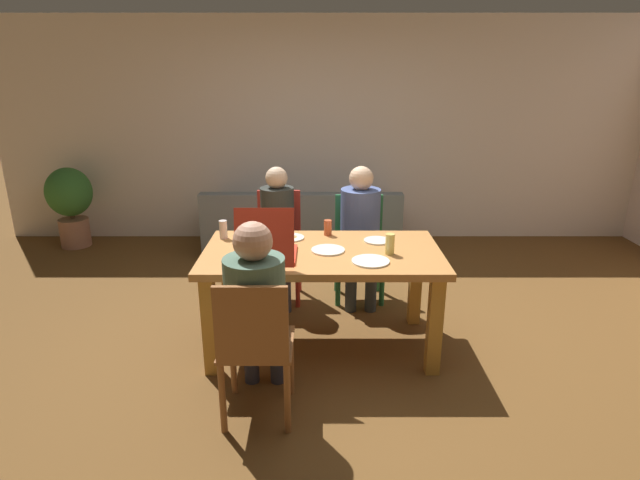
{
  "coord_description": "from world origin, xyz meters",
  "views": [
    {
      "loc": [
        -0.02,
        -3.54,
        2.03
      ],
      "look_at": [
        0.0,
        0.1,
        0.82
      ],
      "focal_mm": 29.13,
      "sensor_mm": 36.0,
      "label": 1
    }
  ],
  "objects_px": {
    "plate_3": "(369,261)",
    "chair_1": "(253,345)",
    "person_1": "(255,301)",
    "person_2": "(275,226)",
    "plate_2": "(288,237)",
    "person_0": "(358,224)",
    "chair_2": "(277,240)",
    "drinking_glass_2": "(388,244)",
    "plate_0": "(375,240)",
    "drinking_glass_0": "(221,230)",
    "drinking_glass_3": "(326,228)",
    "drinking_glass_1": "(267,227)",
    "couch": "(300,229)",
    "dining_table": "(320,265)",
    "chair_0": "(357,243)",
    "pizza_box_0": "(266,251)",
    "potted_plant": "(67,201)",
    "plate_1": "(326,250)"
  },
  "relations": [
    {
      "from": "plate_3",
      "to": "potted_plant",
      "type": "bearing_deg",
      "value": 141.65
    },
    {
      "from": "person_0",
      "to": "person_2",
      "type": "relative_size",
      "value": 1.0
    },
    {
      "from": "chair_0",
      "to": "person_0",
      "type": "bearing_deg",
      "value": -90.0
    },
    {
      "from": "potted_plant",
      "to": "plate_3",
      "type": "bearing_deg",
      "value": -38.35
    },
    {
      "from": "plate_0",
      "to": "drinking_glass_0",
      "type": "xyz_separation_m",
      "value": [
        -1.18,
        0.07,
        0.07
      ]
    },
    {
      "from": "person_1",
      "to": "drinking_glass_0",
      "type": "xyz_separation_m",
      "value": [
        -0.37,
        1.03,
        0.12
      ]
    },
    {
      "from": "plate_3",
      "to": "chair_1",
      "type": "bearing_deg",
      "value": -137.16
    },
    {
      "from": "plate_2",
      "to": "drinking_glass_3",
      "type": "xyz_separation_m",
      "value": [
        0.29,
        0.09,
        0.05
      ]
    },
    {
      "from": "drinking_glass_0",
      "to": "chair_2",
      "type": "bearing_deg",
      "value": 60.88
    },
    {
      "from": "pizza_box_0",
      "to": "drinking_glass_3",
      "type": "xyz_separation_m",
      "value": [
        0.42,
        0.53,
        0.0
      ]
    },
    {
      "from": "chair_2",
      "to": "plate_0",
      "type": "distance_m",
      "value": 1.12
    },
    {
      "from": "plate_1",
      "to": "drinking_glass_3",
      "type": "relative_size",
      "value": 2.0
    },
    {
      "from": "drinking_glass_1",
      "to": "potted_plant",
      "type": "height_order",
      "value": "potted_plant"
    },
    {
      "from": "person_1",
      "to": "chair_1",
      "type": "bearing_deg",
      "value": -90.0
    },
    {
      "from": "chair_2",
      "to": "plate_3",
      "type": "xyz_separation_m",
      "value": [
        0.72,
        -1.18,
        0.25
      ]
    },
    {
      "from": "plate_0",
      "to": "couch",
      "type": "relative_size",
      "value": 0.09
    },
    {
      "from": "plate_2",
      "to": "couch",
      "type": "relative_size",
      "value": 0.1
    },
    {
      "from": "couch",
      "to": "drinking_glass_2",
      "type": "bearing_deg",
      "value": -72.62
    },
    {
      "from": "plate_3",
      "to": "dining_table",
      "type": "bearing_deg",
      "value": 143.76
    },
    {
      "from": "chair_1",
      "to": "person_1",
      "type": "distance_m",
      "value": 0.25
    },
    {
      "from": "chair_1",
      "to": "chair_2",
      "type": "height_order",
      "value": "chair_2"
    },
    {
      "from": "plate_1",
      "to": "potted_plant",
      "type": "xyz_separation_m",
      "value": [
        -2.97,
        2.35,
        -0.22
      ]
    },
    {
      "from": "plate_0",
      "to": "drinking_glass_0",
      "type": "bearing_deg",
      "value": 176.4
    },
    {
      "from": "chair_2",
      "to": "drinking_glass_2",
      "type": "xyz_separation_m",
      "value": [
        0.87,
        -1.02,
        0.31
      ]
    },
    {
      "from": "dining_table",
      "to": "drinking_glass_0",
      "type": "height_order",
      "value": "drinking_glass_0"
    },
    {
      "from": "chair_1",
      "to": "person_1",
      "type": "bearing_deg",
      "value": 90.0
    },
    {
      "from": "pizza_box_0",
      "to": "plate_0",
      "type": "height_order",
      "value": "pizza_box_0"
    },
    {
      "from": "plate_0",
      "to": "plate_1",
      "type": "bearing_deg",
      "value": -150.34
    },
    {
      "from": "drinking_glass_1",
      "to": "drinking_glass_2",
      "type": "distance_m",
      "value": 1.0
    },
    {
      "from": "chair_1",
      "to": "chair_2",
      "type": "xyz_separation_m",
      "value": [
        -0.0,
        1.85,
        0.01
      ]
    },
    {
      "from": "person_2",
      "to": "plate_2",
      "type": "xyz_separation_m",
      "value": [
        0.14,
        -0.52,
        0.07
      ]
    },
    {
      "from": "person_1",
      "to": "drinking_glass_1",
      "type": "bearing_deg",
      "value": 91.54
    },
    {
      "from": "plate_2",
      "to": "couch",
      "type": "bearing_deg",
      "value": 89.17
    },
    {
      "from": "person_1",
      "to": "plate_0",
      "type": "distance_m",
      "value": 1.25
    },
    {
      "from": "person_0",
      "to": "chair_1",
      "type": "xyz_separation_m",
      "value": [
        -0.73,
        -1.72,
        -0.21
      ]
    },
    {
      "from": "person_2",
      "to": "drinking_glass_2",
      "type": "distance_m",
      "value": 1.24
    },
    {
      "from": "plate_1",
      "to": "drinking_glass_1",
      "type": "height_order",
      "value": "drinking_glass_1"
    },
    {
      "from": "plate_0",
      "to": "drinking_glass_3",
      "type": "distance_m",
      "value": 0.41
    },
    {
      "from": "person_1",
      "to": "person_0",
      "type": "bearing_deg",
      "value": 65.17
    },
    {
      "from": "couch",
      "to": "chair_2",
      "type": "bearing_deg",
      "value": -98.1
    },
    {
      "from": "person_2",
      "to": "plate_2",
      "type": "bearing_deg",
      "value": -74.62
    },
    {
      "from": "chair_1",
      "to": "drinking_glass_0",
      "type": "distance_m",
      "value": 1.28
    },
    {
      "from": "person_1",
      "to": "drinking_glass_3",
      "type": "distance_m",
      "value": 1.2
    },
    {
      "from": "drinking_glass_3",
      "to": "potted_plant",
      "type": "bearing_deg",
      "value": 146.36
    },
    {
      "from": "plate_2",
      "to": "plate_3",
      "type": "bearing_deg",
      "value": -41.76
    },
    {
      "from": "dining_table",
      "to": "pizza_box_0",
      "type": "height_order",
      "value": "pizza_box_0"
    },
    {
      "from": "drinking_glass_0",
      "to": "chair_1",
      "type": "bearing_deg",
      "value": -72.53
    },
    {
      "from": "chair_2",
      "to": "plate_1",
      "type": "height_order",
      "value": "chair_2"
    },
    {
      "from": "chair_1",
      "to": "drinking_glass_1",
      "type": "distance_m",
      "value": 1.31
    },
    {
      "from": "person_0",
      "to": "drinking_glass_1",
      "type": "height_order",
      "value": "person_0"
    }
  ]
}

